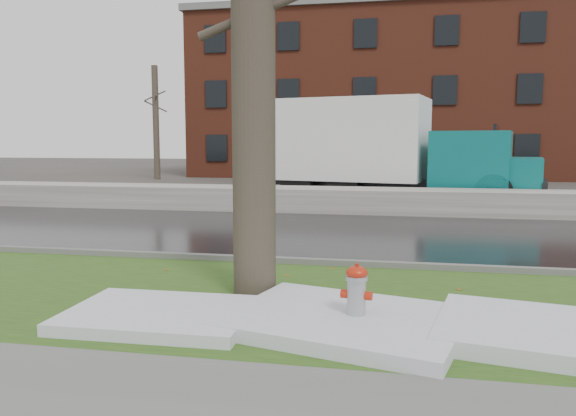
# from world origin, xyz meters

# --- Properties ---
(ground) EXTENTS (120.00, 120.00, 0.00)m
(ground) POSITION_xyz_m (0.00, 0.00, 0.00)
(ground) COLOR #47423D
(ground) RESTS_ON ground
(verge) EXTENTS (60.00, 4.50, 0.04)m
(verge) POSITION_xyz_m (0.00, -1.25, 0.02)
(verge) COLOR #274617
(verge) RESTS_ON ground
(road) EXTENTS (60.00, 7.00, 0.03)m
(road) POSITION_xyz_m (0.00, 4.50, 0.01)
(road) COLOR black
(road) RESTS_ON ground
(parking_lot) EXTENTS (60.00, 9.00, 0.03)m
(parking_lot) POSITION_xyz_m (0.00, 13.00, 0.01)
(parking_lot) COLOR slate
(parking_lot) RESTS_ON ground
(curb) EXTENTS (60.00, 0.15, 0.14)m
(curb) POSITION_xyz_m (0.00, 1.00, 0.07)
(curb) COLOR slate
(curb) RESTS_ON ground
(snowbank) EXTENTS (60.00, 1.60, 0.75)m
(snowbank) POSITION_xyz_m (0.00, 8.70, 0.38)
(snowbank) COLOR beige
(snowbank) RESTS_ON ground
(brick_building) EXTENTS (26.00, 12.00, 10.00)m
(brick_building) POSITION_xyz_m (2.00, 30.00, 5.00)
(brick_building) COLOR maroon
(brick_building) RESTS_ON ground
(bg_tree_left) EXTENTS (1.40, 1.62, 6.50)m
(bg_tree_left) POSITION_xyz_m (-12.00, 22.00, 3.33)
(bg_tree_left) COLOR brown
(bg_tree_left) RESTS_ON ground
(bg_tree_center) EXTENTS (1.40, 1.62, 6.50)m
(bg_tree_center) POSITION_xyz_m (-6.00, 26.00, 3.33)
(bg_tree_center) COLOR brown
(bg_tree_center) RESTS_ON ground
(fire_hydrant) EXTENTS (0.37, 0.33, 0.76)m
(fire_hydrant) POSITION_xyz_m (1.36, -2.25, 0.44)
(fire_hydrant) COLOR #A3A6AB
(fire_hydrant) RESTS_ON verge
(tree) EXTENTS (1.55, 1.85, 7.46)m
(tree) POSITION_xyz_m (-0.16, -1.05, 3.80)
(tree) COLOR brown
(tree) RESTS_ON verge
(box_truck) EXTENTS (11.25, 4.44, 3.71)m
(box_truck) POSITION_xyz_m (0.98, 11.78, 1.96)
(box_truck) COLOR black
(box_truck) RESTS_ON ground
(worker) EXTENTS (0.76, 0.64, 1.77)m
(worker) POSITION_xyz_m (-3.17, 9.30, 1.63)
(worker) COLOR black
(worker) RESTS_ON snowbank
(snow_patch_near) EXTENTS (3.02, 2.59, 0.16)m
(snow_patch_near) POSITION_xyz_m (1.24, -2.26, 0.12)
(snow_patch_near) COLOR silver
(snow_patch_near) RESTS_ON verge
(snow_patch_far) EXTENTS (2.22, 1.63, 0.14)m
(snow_patch_far) POSITION_xyz_m (-0.97, -2.44, 0.11)
(snow_patch_far) COLOR silver
(snow_patch_far) RESTS_ON verge
(snow_patch_side) EXTENTS (3.10, 2.31, 0.18)m
(snow_patch_side) POSITION_xyz_m (3.68, -2.35, 0.13)
(snow_patch_side) COLOR silver
(snow_patch_side) RESTS_ON verge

